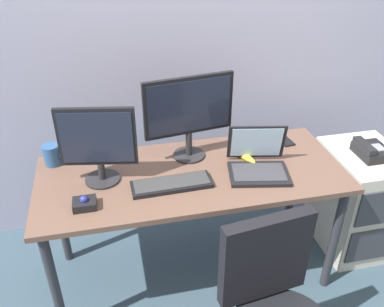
# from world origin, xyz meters

# --- Properties ---
(ground_plane) EXTENTS (8.00, 8.00, 0.00)m
(ground_plane) POSITION_xyz_m (0.00, 0.00, 0.00)
(ground_plane) COLOR #384D5A
(back_wall) EXTENTS (6.00, 0.10, 2.80)m
(back_wall) POSITION_xyz_m (0.00, 0.69, 1.40)
(back_wall) COLOR #A3A0B8
(back_wall) RESTS_ON ground
(desk) EXTENTS (1.64, 0.67, 0.74)m
(desk) POSITION_xyz_m (0.00, 0.00, 0.66)
(desk) COLOR brown
(desk) RESTS_ON ground
(file_cabinet) EXTENTS (0.42, 0.53, 0.69)m
(file_cabinet) POSITION_xyz_m (1.10, 0.04, 0.35)
(file_cabinet) COLOR beige
(file_cabinet) RESTS_ON ground
(desk_phone) EXTENTS (0.17, 0.20, 0.09)m
(desk_phone) POSITION_xyz_m (1.09, 0.02, 0.73)
(desk_phone) COLOR black
(desk_phone) RESTS_ON file_cabinet
(monitor_main) EXTENTS (0.50, 0.18, 0.48)m
(monitor_main) POSITION_xyz_m (0.02, 0.17, 1.03)
(monitor_main) COLOR #262628
(monitor_main) RESTS_ON desk
(monitor_side) EXTENTS (0.38, 0.18, 0.41)m
(monitor_side) POSITION_xyz_m (-0.47, 0.03, 0.97)
(monitor_side) COLOR #262628
(monitor_side) RESTS_ON desk
(keyboard) EXTENTS (0.41, 0.15, 0.03)m
(keyboard) POSITION_xyz_m (-0.13, -0.10, 0.76)
(keyboard) COLOR black
(keyboard) RESTS_ON desk
(laptop) EXTENTS (0.36, 0.33, 0.24)m
(laptop) POSITION_xyz_m (0.35, -0.05, 0.80)
(laptop) COLOR black
(laptop) RESTS_ON desk
(trackball_mouse) EXTENTS (0.11, 0.09, 0.07)m
(trackball_mouse) POSITION_xyz_m (-0.56, -0.17, 0.77)
(trackball_mouse) COLOR black
(trackball_mouse) RESTS_ON desk
(coffee_mug) EXTENTS (0.10, 0.09, 0.12)m
(coffee_mug) POSITION_xyz_m (-0.72, 0.25, 0.80)
(coffee_mug) COLOR #2D5485
(coffee_mug) RESTS_ON desk
(cell_phone) EXTENTS (0.09, 0.15, 0.01)m
(cell_phone) POSITION_xyz_m (0.62, 0.21, 0.75)
(cell_phone) COLOR black
(cell_phone) RESTS_ON desk
(banana) EXTENTS (0.11, 0.19, 0.04)m
(banana) POSITION_xyz_m (0.32, 0.07, 0.76)
(banana) COLOR yellow
(banana) RESTS_ON desk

